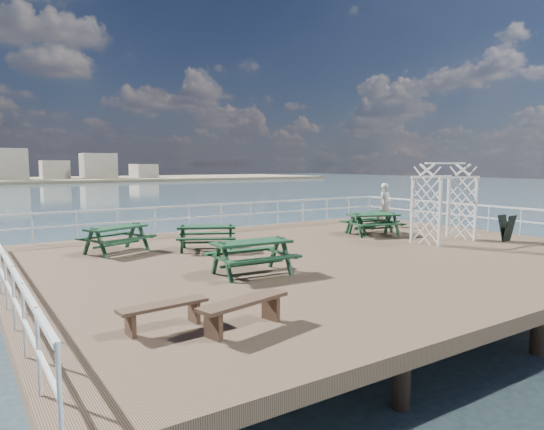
{
  "coord_description": "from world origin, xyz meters",
  "views": [
    {
      "loc": [
        -9.59,
        -11.66,
        2.77
      ],
      "look_at": [
        -0.86,
        1.57,
        1.1
      ],
      "focal_mm": 32.0,
      "sensor_mm": 36.0,
      "label": 1
    }
  ],
  "objects": [
    {
      "name": "picnic_table_c",
      "position": [
        4.35,
        2.33,
        0.6
      ],
      "size": [
        2.03,
        1.68,
        0.93
      ],
      "rotation": [
        0.0,
        0.0,
        0.08
      ],
      "color": "#163D1E",
      "rests_on": "ground"
    },
    {
      "name": "picnic_table_d",
      "position": [
        -3.4,
        -1.37,
        0.62
      ],
      "size": [
        2.09,
        1.73,
        0.97
      ],
      "rotation": [
        0.0,
        0.0,
        -0.07
      ],
      "color": "#163D1E",
      "rests_on": "ground"
    },
    {
      "name": "sandwich_board",
      "position": [
        6.95,
        -1.92,
        0.47
      ],
      "size": [
        0.64,
        0.51,
        0.97
      ],
      "rotation": [
        0.0,
        0.0,
        0.12
      ],
      "color": "black",
      "rests_on": "ground"
    },
    {
      "name": "sea_backdrop",
      "position": [
        12.54,
        134.07,
        -0.51
      ],
      "size": [
        300.0,
        300.0,
        9.2
      ],
      "color": "#3B5663",
      "rests_on": "ground"
    },
    {
      "name": "flat_bench_far",
      "position": [
        -5.62,
        -4.78,
        0.38
      ],
      "size": [
        1.81,
        0.81,
        0.51
      ],
      "rotation": [
        0.0,
        0.0,
        0.23
      ],
      "color": "#4F3928",
      "rests_on": "ground"
    },
    {
      "name": "person",
      "position": [
        6.52,
        3.54,
        0.96
      ],
      "size": [
        0.71,
        0.47,
        1.93
      ],
      "primitive_type": "imported",
      "rotation": [
        0.0,
        0.0,
        -0.01
      ],
      "color": "silver",
      "rests_on": "ground"
    },
    {
      "name": "picnic_table_b",
      "position": [
        -2.84,
        2.4,
        0.57
      ],
      "size": [
        2.31,
        2.17,
        0.89
      ],
      "rotation": [
        0.0,
        0.0,
        -0.49
      ],
      "color": "#163D1E",
      "rests_on": "ground"
    },
    {
      "name": "picnic_table_a",
      "position": [
        -5.38,
        3.57,
        0.6
      ],
      "size": [
        2.35,
        2.15,
        0.93
      ],
      "rotation": [
        0.0,
        0.0,
        0.38
      ],
      "color": "#163D1E",
      "rests_on": "ground"
    },
    {
      "name": "flat_bench_near",
      "position": [
        -6.75,
        -4.05,
        0.33
      ],
      "size": [
        1.56,
        0.48,
        0.44
      ],
      "rotation": [
        0.0,
        0.0,
        0.07
      ],
      "color": "#4F3928",
      "rests_on": "ground"
    },
    {
      "name": "railing",
      "position": [
        -0.07,
        2.57,
        0.87
      ],
      "size": [
        17.77,
        13.76,
        1.1
      ],
      "color": "white",
      "rests_on": "ground"
    },
    {
      "name": "trellis_arbor",
      "position": [
        5.0,
        -0.7,
        1.26
      ],
      "size": [
        2.32,
        1.29,
        2.83
      ],
      "rotation": [
        0.0,
        0.0,
        0.03
      ],
      "color": "white",
      "rests_on": "ground"
    },
    {
      "name": "ground",
      "position": [
        0.0,
        0.0,
        -0.15
      ],
      "size": [
        18.0,
        14.0,
        0.3
      ],
      "primitive_type": "cube",
      "color": "brown",
      "rests_on": "ground"
    },
    {
      "name": "picnic_table_e",
      "position": [
        4.11,
        1.85,
        0.6
      ],
      "size": [
        2.28,
        2.03,
        0.93
      ],
      "rotation": [
        0.0,
        0.0,
        -0.29
      ],
      "color": "#163D1E",
      "rests_on": "ground"
    }
  ]
}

